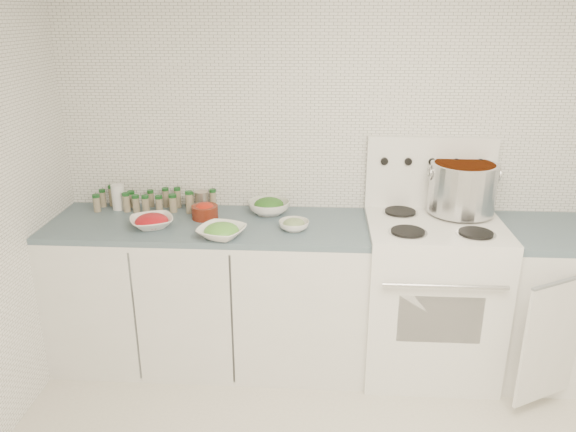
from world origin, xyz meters
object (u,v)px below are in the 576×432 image
(stove, at_px, (429,291))
(bowl_snowpea, at_px, (222,231))
(stock_pot, at_px, (463,186))
(bowl_tomato, at_px, (152,221))

(stove, height_order, bowl_snowpea, stove)
(stock_pot, height_order, bowl_tomato, stock_pot)
(bowl_tomato, height_order, bowl_snowpea, bowl_snowpea)
(bowl_tomato, xyz_separation_m, bowl_snowpea, (0.42, -0.13, 0.00))
(stove, distance_m, stock_pot, 0.65)
(bowl_tomato, bearing_deg, stock_pot, 7.79)
(stove, relative_size, bowl_tomato, 4.30)
(bowl_snowpea, bearing_deg, bowl_tomato, 163.11)
(stove, bearing_deg, stock_pot, 42.87)
(stock_pot, distance_m, bowl_tomato, 1.80)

